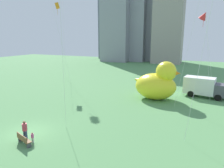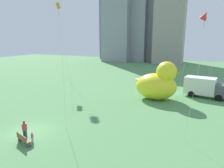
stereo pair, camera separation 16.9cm
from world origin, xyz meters
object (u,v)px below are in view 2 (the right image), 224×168
Objects in this scene: park_bench at (23,139)px; kite_orange at (58,6)px; person_adult at (25,129)px; box_truck at (205,87)px; person_child at (32,137)px; giant_inflatable_duck at (158,83)px; kite_red at (205,16)px.

park_bench is 0.11× the size of kite_orange.
person_adult is 24.33m from box_truck.
person_child is (0.99, -0.17, -0.42)m from person_adult.
kite_orange is at bearing 178.23° from box_truck.
person_adult is 27.95m from kite_orange.
box_truck reaches higher than person_adult.
person_child is at bearing -9.86° from person_adult.
kite_orange reaches higher than giant_inflatable_duck.
person_adult is at bearing 128.58° from park_bench.
park_bench is at bearing -116.65° from kite_red.
person_adult is at bearing -114.91° from giant_inflatable_duck.
person_adult is at bearing -118.46° from kite_red.
box_truck is 29.20m from kite_orange.
kite_red is at bearing 63.35° from park_bench.
park_bench is 24.63m from box_truck.
kite_orange is (-13.31, 21.75, 13.72)m from park_bench.
kite_orange is at bearing 122.92° from person_child.
giant_inflatable_duck is 1.07× the size of box_truck.
box_truck is (12.93, 20.94, 0.97)m from park_bench.
person_child is at bearing -121.53° from box_truck.
park_bench is at bearing -127.51° from person_child.
person_adult reaches higher than person_child.
giant_inflatable_duck is at bearing -13.28° from kite_orange.
giant_inflatable_duck is at bearing 65.09° from person_adult.
kite_red reaches higher than park_bench.
person_child is at bearing -111.76° from giant_inflatable_duck.
park_bench is at bearing -58.53° from kite_orange.
giant_inflatable_duck is at bearing -125.91° from kite_red.
kite_red is at bearing 63.64° from person_child.
person_adult is 0.28× the size of box_truck.
person_child is at bearing 52.49° from park_bench.
giant_inflatable_duck is (6.55, 16.42, 1.79)m from person_child.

